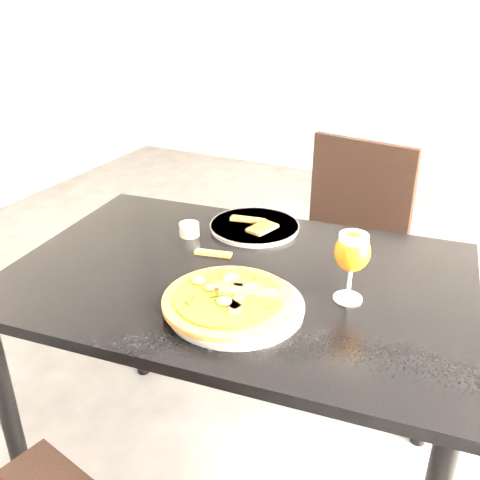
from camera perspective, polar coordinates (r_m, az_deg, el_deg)
The scene contains 10 objects.
ground at distance 1.91m, azimuth -0.23°, elevation -23.30°, with size 6.00×6.00×0.00m, color #49494C.
dining_table at distance 1.46m, azimuth -0.20°, elevation -6.62°, with size 1.28×0.93×0.75m.
chair_far at distance 2.07m, azimuth 10.74°, elevation -1.52°, with size 0.49×0.49×0.92m.
plate_main at distance 1.26m, azimuth -0.47°, elevation -7.09°, with size 0.32×0.32×0.02m, color silver.
pizza at distance 1.25m, azimuth -1.13°, elevation -6.33°, with size 0.31×0.31×0.03m.
plate_second at distance 1.66m, azimuth 1.55°, elevation 1.45°, with size 0.27×0.27×0.01m, color silver.
crust_scraps at distance 1.64m, azimuth 1.88°, elevation 1.62°, with size 0.16×0.11×0.01m.
loose_crust at distance 1.51m, azimuth -2.87°, elevation -1.43°, with size 0.11×0.02×0.01m, color brown.
sauce_cup at distance 1.62m, azimuth -5.45°, elevation 1.20°, with size 0.06×0.06×0.04m.
beer_glass at distance 1.27m, azimuth 11.91°, elevation -1.30°, with size 0.08×0.08×0.18m.
Camera 1 is at (0.56, -1.11, 1.45)m, focal length 40.00 mm.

